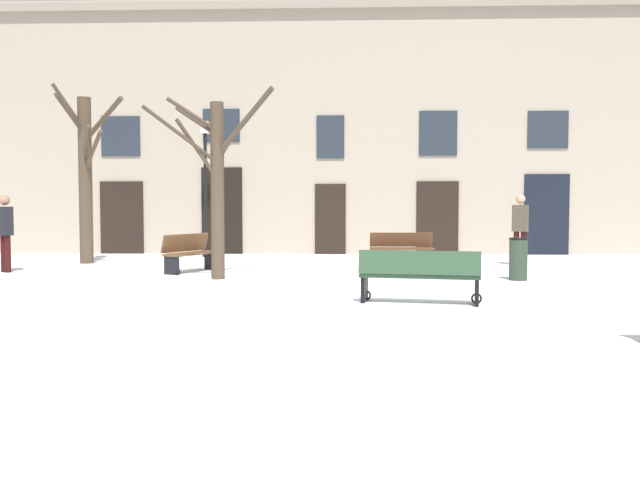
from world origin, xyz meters
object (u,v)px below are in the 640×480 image
at_px(tree_right_of_center, 86,173).
at_px(bench_facing_shops, 402,249).
at_px(tree_foreground, 217,180).
at_px(bench_near_lamp, 190,253).
at_px(person_strolling, 5,229).
at_px(person_crossing_plaza, 520,226).
at_px(litter_bin, 518,259).
at_px(streetlamp, 205,173).
at_px(bench_near_center_tree, 419,276).

xyz_separation_m(tree_right_of_center, bench_facing_shops, (8.31, -0.57, -1.94)).
height_order(tree_foreground, bench_near_lamp, tree_foreground).
xyz_separation_m(person_strolling, person_crossing_plaza, (12.34, 2.11, 0.03)).
relative_size(tree_foreground, litter_bin, 4.44).
bearing_deg(streetlamp, person_crossing_plaza, -17.08).
bearing_deg(person_crossing_plaza, bench_near_center_tree, -89.14).
height_order(streetlamp, bench_near_center_tree, streetlamp).
bearing_deg(streetlamp, bench_facing_shops, -27.97).
height_order(tree_right_of_center, streetlamp, tree_right_of_center).
bearing_deg(bench_near_lamp, tree_foreground, -120.65).
bearing_deg(streetlamp, tree_right_of_center, -137.97).
xyz_separation_m(bench_near_center_tree, person_strolling, (-9.03, 4.63, 0.55)).
relative_size(bench_facing_shops, bench_near_lamp, 1.04).
relative_size(streetlamp, litter_bin, 4.68).
bearing_deg(bench_facing_shops, person_crossing_plaza, 3.94).
bearing_deg(tree_foreground, person_strolling, 166.51).
bearing_deg(bench_near_lamp, bench_near_center_tree, -107.93).
bearing_deg(person_crossing_plaza, person_strolling, -143.28).
distance_m(litter_bin, person_strolling, 11.52).
xyz_separation_m(streetlamp, person_crossing_plaza, (8.67, -2.66, -1.47)).
xyz_separation_m(tree_right_of_center, person_crossing_plaza, (11.35, -0.24, -1.36)).
xyz_separation_m(streetlamp, bench_near_lamp, (0.58, -4.53, -2.06)).
bearing_deg(litter_bin, tree_foreground, -179.83).
bearing_deg(bench_near_lamp, tree_right_of_center, 84.70).
bearing_deg(tree_right_of_center, streetlamp, 42.03).
distance_m(streetlamp, bench_near_lamp, 5.02).
distance_m(tree_foreground, person_strolling, 5.43).
xyz_separation_m(tree_right_of_center, bench_near_center_tree, (8.04, -6.98, -1.95)).
xyz_separation_m(tree_right_of_center, person_strolling, (-0.99, -2.36, -1.39)).
bearing_deg(bench_near_lamp, streetlamp, 34.96).
xyz_separation_m(streetlamp, bench_facing_shops, (5.62, -2.99, -2.06)).
bearing_deg(bench_facing_shops, tree_right_of_center, 173.97).
xyz_separation_m(bench_facing_shops, person_crossing_plaza, (3.04, 0.32, 0.58)).
bearing_deg(bench_near_center_tree, person_strolling, -16.83).
bearing_deg(litter_bin, streetlamp, 142.34).
bearing_deg(bench_near_lamp, person_strolling, 120.86).
bearing_deg(tree_right_of_center, litter_bin, -18.90).
height_order(tree_foreground, streetlamp, streetlamp).
xyz_separation_m(bench_near_center_tree, bench_facing_shops, (0.27, 6.42, 0.00)).
bearing_deg(person_strolling, bench_facing_shops, -132.40).
bearing_deg(bench_near_center_tree, person_crossing_plaza, -105.86).
distance_m(bench_near_lamp, person_crossing_plaza, 8.32).
distance_m(streetlamp, bench_facing_shops, 6.69).
distance_m(bench_near_center_tree, bench_near_lamp, 6.82).
height_order(tree_foreground, bench_facing_shops, tree_foreground).
height_order(tree_right_of_center, litter_bin, tree_right_of_center).
relative_size(tree_foreground, streetlamp, 0.95).
height_order(tree_right_of_center, tree_foreground, tree_right_of_center).
bearing_deg(litter_bin, bench_near_center_tree, -125.33).
bearing_deg(bench_facing_shops, person_strolling, -171.23).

